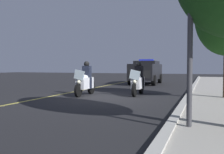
# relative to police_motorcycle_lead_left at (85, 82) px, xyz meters

# --- Properties ---
(ground_plane) EXTENTS (80.00, 80.00, 0.00)m
(ground_plane) POSITION_rel_police_motorcycle_lead_left_xyz_m (0.36, 1.05, -0.70)
(ground_plane) COLOR black
(curb_strip) EXTENTS (48.00, 0.24, 0.15)m
(curb_strip) POSITION_rel_police_motorcycle_lead_left_xyz_m (0.36, 4.89, -0.62)
(curb_strip) COLOR #B7B5AD
(curb_strip) RESTS_ON ground
(lane_stripe_center) EXTENTS (48.00, 0.12, 0.01)m
(lane_stripe_center) POSITION_rel_police_motorcycle_lead_left_xyz_m (0.36, -1.40, -0.70)
(lane_stripe_center) COLOR #E0D14C
(lane_stripe_center) RESTS_ON ground
(police_motorcycle_lead_left) EXTENTS (2.14, 0.57, 1.72)m
(police_motorcycle_lead_left) POSITION_rel_police_motorcycle_lead_left_xyz_m (0.00, 0.00, 0.00)
(police_motorcycle_lead_left) COLOR black
(police_motorcycle_lead_left) RESTS_ON ground
(police_motorcycle_lead_right) EXTENTS (2.14, 0.57, 1.72)m
(police_motorcycle_lead_right) POSITION_rel_police_motorcycle_lead_left_xyz_m (-1.06, 2.44, 0.00)
(police_motorcycle_lead_right) COLOR black
(police_motorcycle_lead_right) RESTS_ON ground
(police_suv) EXTENTS (4.94, 2.15, 2.05)m
(police_suv) POSITION_rel_police_motorcycle_lead_left_xyz_m (-9.08, 1.07, 0.37)
(police_suv) COLOR black
(police_suv) RESTS_ON ground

